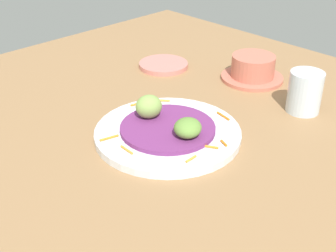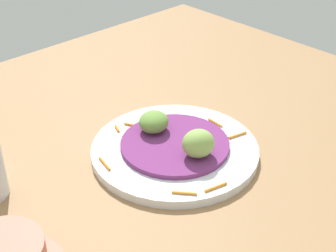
# 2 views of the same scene
# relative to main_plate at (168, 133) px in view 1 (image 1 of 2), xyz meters

# --- Properties ---
(table_surface) EXTENTS (1.10, 1.10, 0.02)m
(table_surface) POSITION_rel_main_plate_xyz_m (-0.03, -0.05, -0.02)
(table_surface) COLOR #936D47
(table_surface) RESTS_ON ground
(main_plate) EXTENTS (0.26, 0.26, 0.01)m
(main_plate) POSITION_rel_main_plate_xyz_m (0.00, 0.00, 0.00)
(main_plate) COLOR silver
(main_plate) RESTS_ON table_surface
(cabbage_bed) EXTENTS (0.17, 0.17, 0.01)m
(cabbage_bed) POSITION_rel_main_plate_xyz_m (0.00, -0.00, 0.01)
(cabbage_bed) COLOR #702D6B
(cabbage_bed) RESTS_ON main_plate
(carrot_garnish) EXTENTS (0.23, 0.23, 0.00)m
(carrot_garnish) POSITION_rel_main_plate_xyz_m (-0.00, -0.00, 0.01)
(carrot_garnish) COLOR orange
(carrot_garnish) RESTS_ON main_plate
(guac_scoop_left) EXTENTS (0.07, 0.06, 0.03)m
(guac_scoop_left) POSITION_rel_main_plate_xyz_m (-0.00, 0.05, 0.03)
(guac_scoop_left) COLOR olive
(guac_scoop_left) RESTS_ON cabbage_bed
(guac_scoop_center) EXTENTS (0.06, 0.06, 0.04)m
(guac_scoop_center) POSITION_rel_main_plate_xyz_m (0.00, -0.05, 0.04)
(guac_scoop_center) COLOR #84A851
(guac_scoop_center) RESTS_ON cabbage_bed
(side_plate_small) EXTENTS (0.12, 0.12, 0.01)m
(side_plate_small) POSITION_rel_main_plate_xyz_m (-0.22, -0.24, -0.00)
(side_plate_small) COLOR tan
(side_plate_small) RESTS_ON table_surface
(terracotta_bowl) EXTENTS (0.14, 0.14, 0.06)m
(terracotta_bowl) POSITION_rel_main_plate_xyz_m (-0.32, -0.04, 0.02)
(terracotta_bowl) COLOR #C66B56
(terracotta_bowl) RESTS_ON table_surface
(water_glass) EXTENTS (0.07, 0.07, 0.08)m
(water_glass) POSITION_rel_main_plate_xyz_m (-0.26, 0.11, 0.03)
(water_glass) COLOR silver
(water_glass) RESTS_ON table_surface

